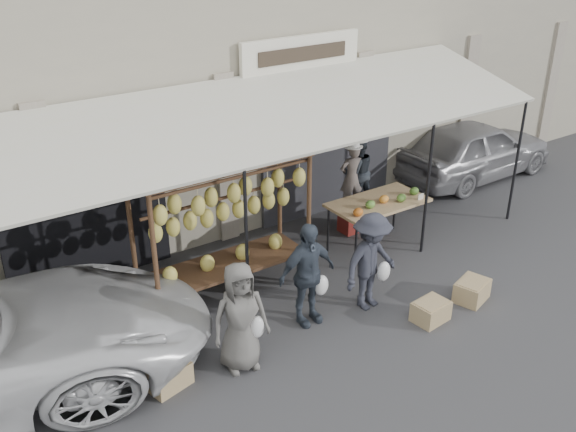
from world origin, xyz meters
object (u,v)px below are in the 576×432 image
crate_near_a (431,311)px  crate_near_b (472,291)px  banana_rack (224,205)px  vendor_right (358,172)px  sedan (475,149)px  customer_mid (307,274)px  customer_right (371,262)px  vendor_left (352,178)px  produce_table (379,204)px  customer_left (240,317)px  crate_far (168,375)px

crate_near_a → crate_near_b: bearing=2.1°
banana_rack → crate_near_b: 3.97m
vendor_right → sedan: bearing=-164.5°
crate_near_a → sedan: sedan is taller
customer_mid → customer_right: size_ratio=1.02×
banana_rack → crate_near_a: banana_rack is taller
banana_rack → vendor_left: banana_rack is taller
produce_table → customer_mid: customer_mid is taller
vendor_left → crate_near_b: vendor_left is taller
produce_table → crate_near_a: 2.34m
produce_table → customer_right: customer_right is taller
produce_table → vendor_left: bearing=88.4°
vendor_right → customer_left: 4.44m
banana_rack → customer_right: 2.28m
crate_near_a → crate_far: bearing=167.4°
sedan → vendor_right: bearing=96.2°
customer_mid → customer_right: bearing=-11.9°
produce_table → vendor_right: bearing=75.6°
banana_rack → customer_right: (1.62, -1.38, -0.80)m
customer_mid → crate_near_a: size_ratio=3.13×
sedan → crate_near_b: bearing=130.4°
banana_rack → customer_right: banana_rack is taller
vendor_left → vendor_right: (0.20, 0.08, 0.04)m
vendor_left → crate_far: bearing=40.2°
customer_right → sedan: size_ratio=0.40×
customer_right → sedan: (5.24, 2.61, -0.11)m
banana_rack → produce_table: bearing=-1.9°
banana_rack → vendor_left: bearing=13.1°
vendor_right → customer_left: bearing=39.4°
vendor_left → sedan: vendor_left is taller
produce_table → customer_mid: (-2.29, -1.08, -0.09)m
produce_table → customer_mid: size_ratio=1.09×
customer_right → sedan: customer_right is taller
customer_right → crate_near_a: 1.12m
customer_left → sedan: 8.00m
customer_right → crate_near_b: size_ratio=2.91×
customer_mid → customer_right: 1.02m
produce_table → crate_near_b: 2.16m
crate_near_b → crate_far: (-4.65, 0.80, -0.00)m
produce_table → sedan: (3.95, 1.32, -0.22)m
customer_left → crate_near_a: 2.92m
crate_near_a → sedan: size_ratio=0.13×
banana_rack → sedan: size_ratio=0.68×
banana_rack → customer_left: bearing=-113.4°
crate_near_a → banana_rack: bearing=134.3°
produce_table → vendor_right: size_ratio=1.34×
vendor_right → customer_mid: bearing=46.1°
vendor_left → customer_right: (-1.32, -2.07, -0.31)m
produce_table → crate_near_a: (-0.80, -2.08, -0.72)m
crate_near_a → sedan: (4.75, 3.39, 0.50)m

